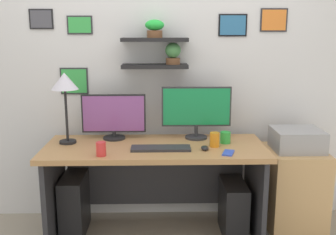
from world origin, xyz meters
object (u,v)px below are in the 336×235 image
Objects in this scene: monitor_right at (196,110)px; printer at (297,140)px; computer_mouse at (205,148)px; cell_phone at (228,153)px; desk_lamp at (65,86)px; desk at (155,169)px; monitor_left at (114,116)px; keyboard at (161,148)px; drawer_cabinet at (294,189)px; water_cup at (215,140)px; computer_tower_right at (233,208)px; pen_cup at (101,149)px; computer_tower_left at (75,204)px; coffee_mug at (225,137)px.

monitor_right reaches higher than printer.
computer_mouse reaches higher than cell_phone.
desk_lamp is at bearing 168.64° from computer_mouse.
desk is 3.06× the size of desk_lamp.
desk_lamp is (-0.35, -0.13, 0.27)m from monitor_left.
keyboard reaches higher than drawer_cabinet.
water_cup is at bearing 45.32° from computer_mouse.
printer is 0.75m from computer_tower_right.
drawer_cabinet is 1.77× the size of printer.
desk_lamp is 3.94× the size of cell_phone.
monitor_right reaches higher than computer_tower_right.
computer_mouse reaches higher than computer_tower_right.
pen_cup is 0.70m from computer_tower_left.
computer_mouse is 1.00× the size of coffee_mug.
monitor_left is (-0.33, 0.16, 0.39)m from desk.
water_cup is at bearing -135.76° from coffee_mug.
water_cup is at bearing 131.95° from cell_phone.
keyboard is (-0.29, -0.32, -0.23)m from monitor_right.
drawer_cabinet is at bearing 11.57° from keyboard.
drawer_cabinet is at bearing 12.82° from water_cup.
printer is at bearing 47.00° from cell_phone.
computer_tower_left is at bearing 177.10° from computer_tower_right.
computer_mouse reaches higher than keyboard.
desk_lamp reaches higher than desk.
desk is 0.53m from water_cup.
monitor_left is 4.67× the size of water_cup.
printer is (1.47, -0.10, -0.18)m from monitor_left.
coffee_mug reaches higher than desk.
cell_phone is at bearing 2.08° from pen_cup.
water_cup reaches higher than keyboard.
drawer_cabinet is at bearing -90.00° from printer.
keyboard is 1.16× the size of printer.
computer_mouse is at bearing -25.66° from monitor_left.
keyboard is 0.89m from computer_tower_left.
desk_lamp is 1.21m from water_cup.
computer_tower_right is (1.00, 0.26, -0.58)m from pen_cup.
monitor_left is 0.92× the size of monitor_right.
computer_tower_left is (-1.20, 0.02, -0.56)m from coffee_mug.
desk is at bearing -179.53° from coffee_mug.
computer_tower_right is (0.96, -0.20, -0.72)m from monitor_left.
computer_tower_right is (1.28, -0.06, -0.02)m from computer_tower_left.
coffee_mug is at bearing 18.14° from pen_cup.
coffee_mug reaches higher than computer_tower_left.
computer_mouse is 0.81m from printer.
water_cup is at bearing 14.09° from pen_cup.
pen_cup is 0.26× the size of printer.
computer_mouse is 1.17m from computer_tower_left.
monitor_left reaches higher than water_cup.
drawer_cabinet is (0.61, 0.33, -0.42)m from cell_phone.
desk_lamp is 0.82× the size of drawer_cabinet.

